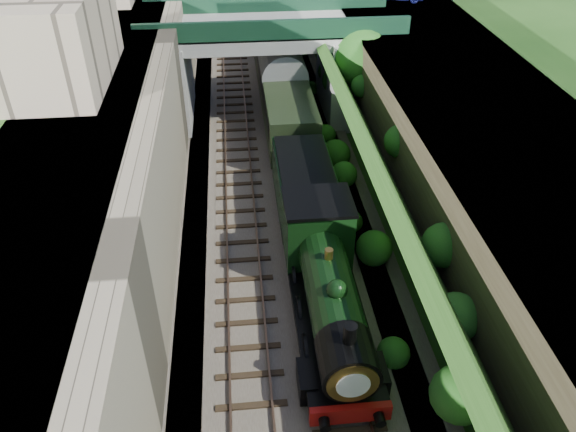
{
  "coord_description": "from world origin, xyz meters",
  "views": [
    {
      "loc": [
        -1.94,
        -11.23,
        16.86
      ],
      "look_at": [
        0.0,
        7.96,
        2.97
      ],
      "focal_mm": 35.0,
      "sensor_mm": 36.0,
      "label": 1
    }
  ],
  "objects_px": {
    "road_bridge": "(278,57)",
    "tender": "(304,191)",
    "tree": "(363,60)",
    "locomotive": "(328,288)"
  },
  "relations": [
    {
      "from": "tender",
      "to": "locomotive",
      "type": "bearing_deg",
      "value": -90.0
    },
    {
      "from": "road_bridge",
      "to": "tender",
      "type": "height_order",
      "value": "road_bridge"
    },
    {
      "from": "tree",
      "to": "locomotive",
      "type": "distance_m",
      "value": 17.73
    },
    {
      "from": "locomotive",
      "to": "tender",
      "type": "relative_size",
      "value": 1.7
    },
    {
      "from": "tree",
      "to": "tender",
      "type": "height_order",
      "value": "tree"
    },
    {
      "from": "locomotive",
      "to": "tree",
      "type": "bearing_deg",
      "value": 74.39
    },
    {
      "from": "tender",
      "to": "tree",
      "type": "bearing_deg",
      "value": 63.62
    },
    {
      "from": "road_bridge",
      "to": "tender",
      "type": "distance_m",
      "value": 12.38
    },
    {
      "from": "road_bridge",
      "to": "tender",
      "type": "bearing_deg",
      "value": -88.79
    },
    {
      "from": "tree",
      "to": "tender",
      "type": "relative_size",
      "value": 1.1
    }
  ]
}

